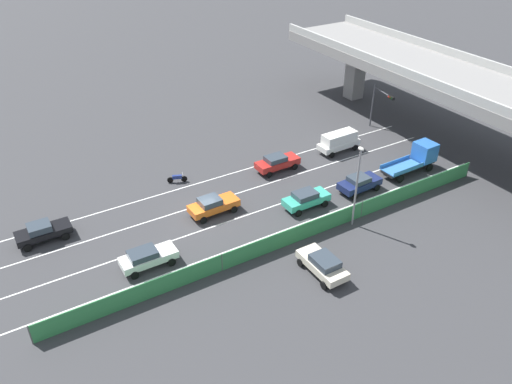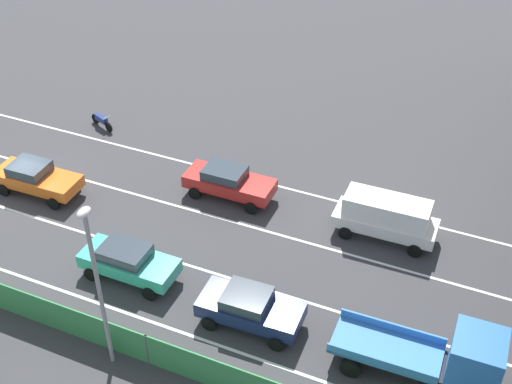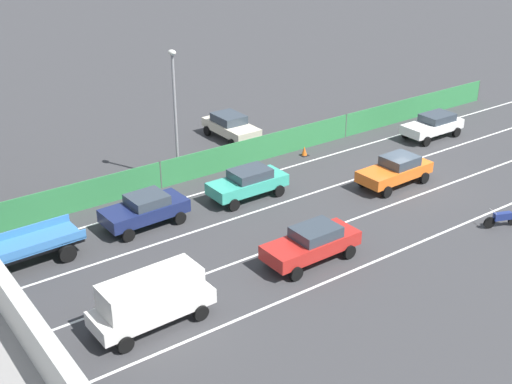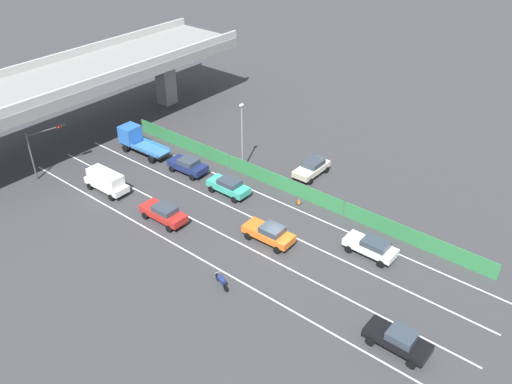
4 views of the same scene
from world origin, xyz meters
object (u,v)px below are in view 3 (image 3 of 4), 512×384
(car_hatchback_white, at_px, (433,125))
(car_taxi_orange, at_px, (396,170))
(street_lamp, at_px, (175,104))
(car_sedan_red, at_px, (312,243))
(parked_sedan_cream, at_px, (231,126))
(traffic_cone, at_px, (304,151))
(car_taxi_teal, at_px, (248,182))
(car_van_white, at_px, (152,298))
(car_sedan_navy, at_px, (145,209))
(motorcycle, at_px, (502,218))

(car_hatchback_white, bearing_deg, car_taxi_orange, 116.79)
(street_lamp, bearing_deg, car_sedan_red, -178.01)
(parked_sedan_cream, height_order, traffic_cone, parked_sedan_cream)
(car_hatchback_white, bearing_deg, street_lamp, 77.25)
(car_taxi_teal, xyz_separation_m, street_lamp, (4.24, 1.86, 3.59))
(car_van_white, xyz_separation_m, car_sedan_navy, (7.47, -3.56, -0.32))
(car_taxi_orange, relative_size, car_sedan_navy, 1.06)
(car_sedan_red, bearing_deg, car_taxi_teal, -11.80)
(parked_sedan_cream, distance_m, traffic_cone, 5.54)
(car_sedan_red, distance_m, car_taxi_orange, 9.77)
(car_taxi_teal, xyz_separation_m, car_van_white, (-7.10, 9.48, 0.31))
(car_van_white, xyz_separation_m, parked_sedan_cream, (15.07, -13.70, -0.31))
(traffic_cone, bearing_deg, car_sedan_red, 141.94)
(car_sedan_navy, bearing_deg, car_taxi_teal, -93.55)
(car_van_white, height_order, car_taxi_orange, car_van_white)
(car_taxi_teal, bearing_deg, car_hatchback_white, -88.55)
(street_lamp, bearing_deg, car_van_white, 146.08)
(car_van_white, relative_size, car_sedan_navy, 1.12)
(traffic_cone, bearing_deg, car_sedan_navy, 101.56)
(car_hatchback_white, xyz_separation_m, street_lamp, (3.85, 17.02, 3.61))
(motorcycle, bearing_deg, car_sedan_navy, 53.63)
(street_lamp, bearing_deg, car_taxi_teal, -156.35)
(car_taxi_teal, relative_size, car_sedan_navy, 1.01)
(car_sedan_red, bearing_deg, car_hatchback_white, -66.03)
(car_sedan_red, height_order, car_van_white, car_van_white)
(street_lamp, distance_m, traffic_cone, 9.25)
(car_van_white, bearing_deg, car_taxi_orange, -77.86)
(car_taxi_teal, distance_m, car_taxi_orange, 8.35)
(car_sedan_navy, distance_m, street_lamp, 6.67)
(car_hatchback_white, height_order, traffic_cone, car_hatchback_white)
(car_taxi_teal, xyz_separation_m, parked_sedan_cream, (7.97, -4.22, 0.00))
(car_hatchback_white, bearing_deg, motorcycle, 146.13)
(car_sedan_red, distance_m, traffic_cone, 12.55)
(car_sedan_red, xyz_separation_m, car_sedan_navy, (7.38, 4.46, -0.01))
(car_taxi_teal, xyz_separation_m, motorcycle, (-10.02, -8.18, -0.44))
(car_van_white, bearing_deg, parked_sedan_cream, -42.26)
(car_taxi_teal, relative_size, motorcycle, 2.33)
(car_sedan_navy, relative_size, street_lamp, 0.58)
(car_sedan_navy, height_order, traffic_cone, car_sedan_navy)
(car_sedan_red, relative_size, car_sedan_navy, 1.07)
(car_hatchback_white, xyz_separation_m, car_sedan_navy, (-0.02, 21.09, 0.01))
(car_hatchback_white, height_order, parked_sedan_cream, parked_sedan_cream)
(car_sedan_red, bearing_deg, parked_sedan_cream, -20.78)
(car_hatchback_white, distance_m, car_taxi_orange, 8.45)
(car_sedan_navy, relative_size, traffic_cone, 7.29)
(car_taxi_orange, bearing_deg, car_sedan_red, 111.53)
(car_taxi_orange, relative_size, parked_sedan_cream, 1.04)
(car_taxi_orange, distance_m, parked_sedan_cream, 11.89)
(car_hatchback_white, distance_m, traffic_cone, 9.26)
(car_taxi_teal, relative_size, car_hatchback_white, 1.00)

